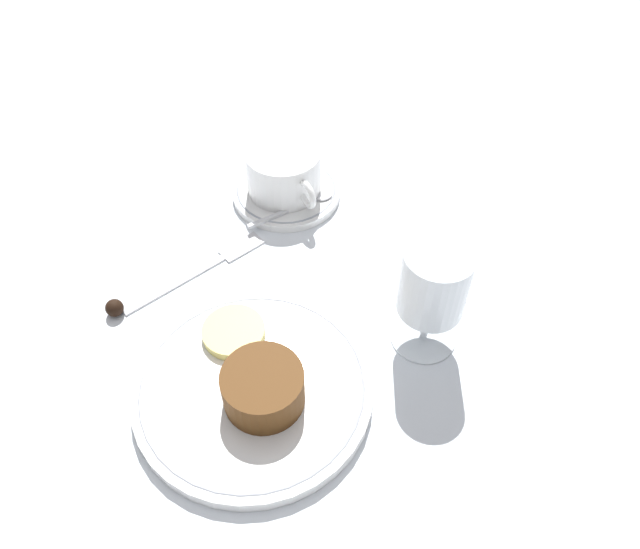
% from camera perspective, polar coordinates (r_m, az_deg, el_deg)
% --- Properties ---
extents(ground_plane, '(3.00, 3.00, 0.00)m').
position_cam_1_polar(ground_plane, '(0.61, -2.05, -10.41)').
color(ground_plane, white).
extents(dinner_plate, '(0.23, 0.23, 0.01)m').
position_cam_1_polar(dinner_plate, '(0.60, -6.14, -10.35)').
color(dinner_plate, white).
rests_on(dinner_plate, ground_plane).
extents(saucer, '(0.13, 0.13, 0.01)m').
position_cam_1_polar(saucer, '(0.78, -3.09, 7.58)').
color(saucer, white).
rests_on(saucer, ground_plane).
extents(coffee_cup, '(0.12, 0.09, 0.06)m').
position_cam_1_polar(coffee_cup, '(0.76, -3.33, 9.52)').
color(coffee_cup, white).
rests_on(coffee_cup, saucer).
extents(spoon, '(0.02, 0.11, 0.00)m').
position_cam_1_polar(spoon, '(0.75, -1.79, 6.32)').
color(spoon, silver).
rests_on(spoon, saucer).
extents(wine_glass, '(0.07, 0.07, 0.12)m').
position_cam_1_polar(wine_glass, '(0.58, 10.33, -1.20)').
color(wine_glass, silver).
rests_on(wine_glass, ground_plane).
extents(fork, '(0.04, 0.18, 0.01)m').
position_cam_1_polar(fork, '(0.71, -9.94, 0.98)').
color(fork, silver).
rests_on(fork, ground_plane).
extents(dessert_cake, '(0.08, 0.08, 0.04)m').
position_cam_1_polar(dessert_cake, '(0.57, -5.12, -10.42)').
color(dessert_cake, '#563314').
rests_on(dessert_cake, dinner_plate).
extents(pineapple_slice, '(0.06, 0.06, 0.01)m').
position_cam_1_polar(pineapple_slice, '(0.62, -7.89, -5.22)').
color(pineapple_slice, '#EFE075').
rests_on(pineapple_slice, dinner_plate).
extents(chocolate_truffle, '(0.02, 0.02, 0.02)m').
position_cam_1_polar(chocolate_truffle, '(0.68, -18.28, -2.92)').
color(chocolate_truffle, black).
rests_on(chocolate_truffle, ground_plane).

